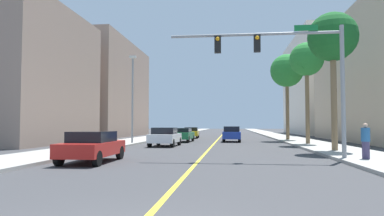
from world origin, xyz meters
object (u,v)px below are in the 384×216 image
Objects in this scene: traffic_signal_mast at (289,61)px; street_lamp at (132,94)px; palm_mid at (307,61)px; car_white at (165,137)px; car_yellow at (191,133)px; car_red at (92,146)px; palm_near at (333,39)px; pedestrian at (366,141)px; car_blue at (232,134)px; palm_far at (287,71)px; car_green at (182,135)px.

traffic_signal_mast is 1.11× the size of street_lamp.
traffic_signal_mast is 1.00× the size of palm_mid.
street_lamp is 0.90× the size of palm_mid.
car_yellow is at bearing 91.15° from car_white.
palm_near is at bearing -152.47° from car_red.
street_lamp reaches higher than pedestrian.
car_red is at bearing -94.82° from car_yellow.
car_blue is (5.17, 7.64, 0.01)m from car_white.
car_blue reaches higher than car_red.
palm_near is at bearing -88.45° from palm_far.
palm_near reaches higher than car_yellow.
palm_near reaches higher than traffic_signal_mast.
pedestrian is (-0.18, -5.24, -5.97)m from palm_near.
palm_far is 16.04m from car_white.
pedestrian is at bearing -71.07° from car_blue.
palm_far is 2.26× the size of car_blue.
street_lamp is at bearing -178.42° from palm_mid.
street_lamp is 16.38m from palm_far.
traffic_signal_mast is 6.19m from palm_near.
palm_mid is 7.35m from palm_far.
car_green is at bearing -90.89° from car_yellow.
car_blue is 0.96× the size of car_red.
palm_near is 5.22× the size of pedestrian.
pedestrian reaches higher than car_green.
car_white is at bearing -32.88° from street_lamp.
car_yellow is at bearing 92.98° from car_green.
car_white is 6.78m from car_green.
palm_near is 17.07m from car_green.
car_white is (-11.32, -2.50, -6.20)m from palm_mid.
palm_mid is 2.04× the size of car_red.
car_yellow is at bearing 149.76° from palm_far.
car_yellow is 2.43× the size of pedestrian.
palm_mid reaches higher than car_green.
palm_mid is 13.27m from car_green.
traffic_signal_mast is 2.04× the size of car_red.
palm_far is 2.17× the size of car_red.
car_yellow is (0.19, 16.08, -0.04)m from car_white.
palm_far is 25.28m from car_red.
car_green is at bearing 158.64° from palm_mid.
palm_near reaches higher than palm_mid.
street_lamp reaches higher than car_blue.
palm_near is 0.95× the size of palm_far.
palm_mid is at bearing 1.58° from street_lamp.
car_blue is (-5.73, -2.20, -6.44)m from palm_far.
car_red is at bearing -92.95° from car_green.
traffic_signal_mast is 5.00m from pedestrian.
car_blue is at bearing -61.69° from car_yellow.
palm_far is (14.14, 7.74, 2.91)m from street_lamp.
pedestrian reaches higher than car_yellow.
car_blue reaches higher than car_white.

